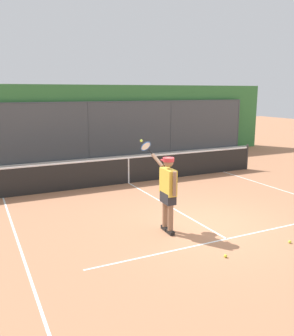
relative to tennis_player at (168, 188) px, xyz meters
The scene contains 7 objects.
ground_plane 1.47m from the tennis_player, behind, with size 60.00×60.00×0.00m, color #B27551.
court_line_markings 1.96m from the tennis_player, 127.73° to the left, with size 8.61×10.32×0.01m.
fence_backdrop 10.13m from the tennis_player, 95.69° to the right, with size 20.84×1.37×3.58m.
tennis_net 4.82m from the tennis_player, 102.09° to the right, with size 11.07×0.09×1.07m.
tennis_player is the anchor object (origin of this frame).
tennis_ball_near_net 2.05m from the tennis_player, 102.87° to the left, with size 0.07×0.07×0.07m, color #CCDB33.
tennis_ball_by_sideline 2.95m from the tennis_player, 139.87° to the left, with size 0.07×0.07×0.07m, color #C1D138.
Camera 1 is at (4.99, 7.01, 3.29)m, focal length 38.68 mm.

